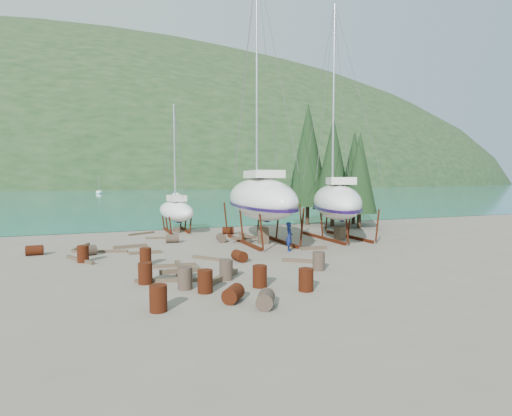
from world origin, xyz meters
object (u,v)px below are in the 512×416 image
object	(u,v)px
large_sailboat_near	(260,198)
small_sailboat_shore	(176,211)
worker	(289,237)
large_sailboat_far	(336,201)

from	to	relation	value
large_sailboat_near	small_sailboat_shore	xyz separation A→B (m)	(-4.38, 7.85, -1.31)
small_sailboat_shore	large_sailboat_near	bearing A→B (deg)	-68.51
large_sailboat_near	worker	bearing A→B (deg)	-76.71
large_sailboat_far	small_sailboat_shore	bearing A→B (deg)	165.36
large_sailboat_near	worker	xyz separation A→B (m)	(0.41, -3.76, -2.18)
large_sailboat_near	small_sailboat_shore	bearing A→B (deg)	126.25
large_sailboat_far	worker	distance (m)	6.65
worker	large_sailboat_near	bearing A→B (deg)	36.13
small_sailboat_shore	large_sailboat_far	bearing A→B (deg)	-46.60
worker	large_sailboat_far	bearing A→B (deg)	-28.12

